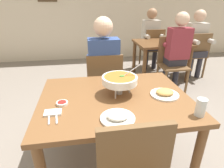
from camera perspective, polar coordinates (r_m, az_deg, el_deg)
The scene contains 19 objects.
ground_plane at distance 2.02m, azimuth 0.73°, elevation -22.39°, with size 16.00×16.00×0.00m, color gray.
dining_table_main at distance 1.62m, azimuth 0.85°, elevation -7.01°, with size 1.25×0.97×0.73m.
chair_diner_main at distance 2.35m, azimuth -2.41°, elevation 0.25°, with size 0.44×0.44×0.90m.
diner_main at distance 2.29m, azimuth -2.61°, elevation 5.98°, with size 0.40×0.45×1.31m.
curry_bowl at distance 1.56m, azimuth 2.37°, elevation 1.25°, with size 0.33×0.30×0.26m.
rice_plate at distance 1.28m, azimuth 1.76°, elevation -10.04°, with size 0.24×0.24×0.06m.
appetizer_plate at distance 1.64m, azimuth 15.88°, elevation -2.74°, with size 0.24×0.24×0.06m.
sauce_dish at distance 1.50m, azimuth -15.09°, elevation -5.68°, with size 0.09×0.09×0.02m.
napkin_folded at distance 1.41m, azimuth -17.72°, elevation -8.37°, with size 0.12×0.08×0.02m, color white.
fork_utensil at distance 1.37m, azimuth -18.79°, elevation -9.66°, with size 0.01×0.17×0.01m, color silver.
spoon_utensil at distance 1.37m, azimuth -16.70°, elevation -9.58°, with size 0.01×0.17×0.01m, color silver.
drink_glass at distance 1.44m, azimuth 25.58°, elevation -6.71°, with size 0.07×0.07×0.13m.
dining_table_far at distance 3.83m, azimuth 14.90°, elevation 10.49°, with size 1.00×0.80×0.73m.
chair_bg_left at distance 3.41m, azimuth 17.75°, elevation 6.91°, with size 0.45×0.45×0.90m.
chair_bg_middle at distance 4.34m, azimuth 12.38°, elevation 11.11°, with size 0.44×0.44×0.90m.
chair_bg_right at distance 4.10m, azimuth 24.28°, elevation 8.76°, with size 0.46×0.46×0.90m.
patron_bg_left at distance 3.34m, azimuth 19.32°, elevation 10.57°, with size 0.40×0.45×1.31m.
patron_bg_middle at distance 4.34m, azimuth 11.87°, elevation 14.35°, with size 0.40×0.45×1.31m.
patron_bg_right at distance 4.07m, azimuth 24.58°, elevation 12.07°, with size 0.40×0.45×1.31m.
Camera 1 is at (-0.24, -1.36, 1.47)m, focal length 29.75 mm.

